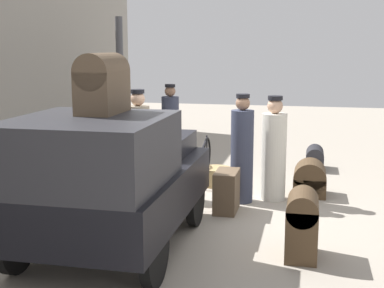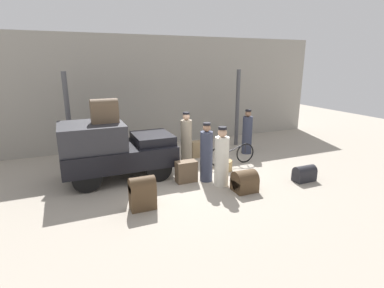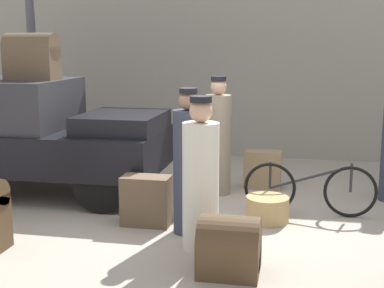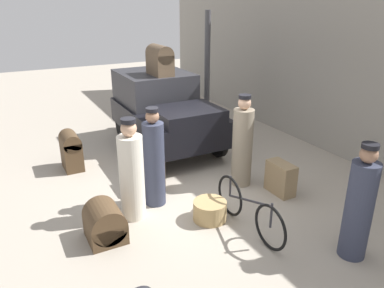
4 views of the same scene
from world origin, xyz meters
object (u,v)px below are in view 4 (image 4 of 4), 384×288
(truck, at_px, (164,109))
(porter_carrying_trunk, at_px, (132,174))
(conductor_in_dark_uniform, at_px, (359,207))
(trunk_umber_medium, at_px, (281,178))
(wicker_basket, at_px, (210,210))
(trunk_wicker_pale, at_px, (151,173))
(bicycle, at_px, (249,210))
(trunk_barrel_dark, at_px, (71,150))
(suitcase_black_upright, at_px, (105,224))
(porter_with_bicycle, at_px, (154,161))
(trunk_on_truck_roof, at_px, (160,60))
(porter_standing_middle, at_px, (242,145))

(truck, bearing_deg, porter_carrying_trunk, -33.07)
(conductor_in_dark_uniform, height_order, trunk_umber_medium, conductor_in_dark_uniform)
(wicker_basket, xyz_separation_m, porter_carrying_trunk, (-0.69, -1.08, 0.62))
(trunk_umber_medium, height_order, trunk_wicker_pale, trunk_wicker_pale)
(bicycle, distance_m, trunk_barrel_dark, 4.16)
(wicker_basket, bearing_deg, suitcase_black_upright, -99.49)
(porter_with_bicycle, bearing_deg, trunk_umber_medium, 71.34)
(bicycle, xyz_separation_m, conductor_in_dark_uniform, (1.21, 0.94, 0.43))
(porter_carrying_trunk, bearing_deg, trunk_on_truck_roof, 148.27)
(bicycle, distance_m, trunk_umber_medium, 1.45)
(conductor_in_dark_uniform, xyz_separation_m, trunk_on_truck_roof, (-5.34, -0.62, 1.32))
(trunk_umber_medium, xyz_separation_m, trunk_wicker_pale, (-1.33, -2.07, 0.01))
(truck, relative_size, suitcase_black_upright, 5.36)
(trunk_on_truck_roof, bearing_deg, wicker_basket, -11.21)
(wicker_basket, distance_m, porter_carrying_trunk, 1.42)
(trunk_wicker_pale, bearing_deg, porter_standing_middle, 67.63)
(bicycle, distance_m, porter_with_bicycle, 1.82)
(wicker_basket, distance_m, suitcase_black_upright, 1.71)
(porter_carrying_trunk, distance_m, trunk_wicker_pale, 1.15)
(trunk_barrel_dark, relative_size, trunk_wicker_pale, 1.30)
(wicker_basket, relative_size, conductor_in_dark_uniform, 0.32)
(suitcase_black_upright, xyz_separation_m, trunk_barrel_dark, (-2.84, 0.08, 0.17))
(trunk_barrel_dark, distance_m, trunk_on_truck_roof, 2.89)
(porter_standing_middle, relative_size, suitcase_black_upright, 2.95)
(trunk_on_truck_roof, bearing_deg, trunk_wicker_pale, -28.77)
(truck, relative_size, trunk_barrel_dark, 3.98)
(porter_carrying_trunk, relative_size, trunk_barrel_dark, 2.10)
(trunk_wicker_pale, bearing_deg, trunk_barrel_dark, -144.07)
(trunk_barrel_dark, bearing_deg, trunk_on_truck_roof, 101.33)
(porter_standing_middle, height_order, trunk_umber_medium, porter_standing_middle)
(bicycle, xyz_separation_m, trunk_barrel_dark, (-3.66, -1.98, 0.08))
(suitcase_black_upright, bearing_deg, wicker_basket, 80.51)
(porter_with_bicycle, bearing_deg, trunk_wicker_pale, 164.86)
(suitcase_black_upright, height_order, trunk_on_truck_roof, trunk_on_truck_roof)
(trunk_umber_medium, bearing_deg, porter_with_bicycle, -108.66)
(conductor_in_dark_uniform, xyz_separation_m, trunk_umber_medium, (-1.92, 0.31, -0.48))
(conductor_in_dark_uniform, distance_m, trunk_wicker_pale, 3.73)
(bicycle, bearing_deg, porter_standing_middle, 149.15)
(bicycle, bearing_deg, suitcase_black_upright, -111.63)
(porter_carrying_trunk, height_order, suitcase_black_upright, porter_carrying_trunk)
(truck, bearing_deg, trunk_on_truck_roof, 180.00)
(truck, height_order, trunk_wicker_pale, truck)
(trunk_umber_medium, bearing_deg, truck, -164.10)
(bicycle, bearing_deg, wicker_basket, -144.52)
(trunk_barrel_dark, distance_m, trunk_wicker_pale, 2.00)
(truck, relative_size, porter_standing_middle, 1.82)
(wicker_basket, bearing_deg, truck, 168.33)
(wicker_basket, relative_size, porter_carrying_trunk, 0.32)
(porter_standing_middle, relative_size, trunk_wicker_pale, 2.84)
(truck, xyz_separation_m, trunk_on_truck_roof, (-0.15, 0.00, 1.15))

